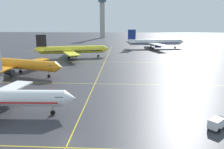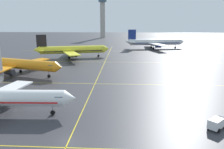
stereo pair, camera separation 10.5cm
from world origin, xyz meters
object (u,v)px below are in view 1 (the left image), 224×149
(airliner_far_left_stand, at_px, (154,42))
(service_truck_red_van, at_px, (217,123))
(airliner_third_row, at_px, (72,50))
(airliner_second_row, at_px, (18,64))
(control_tower, at_px, (102,15))

(airliner_far_left_stand, relative_size, service_truck_red_van, 9.73)
(airliner_far_left_stand, bearing_deg, airliner_third_row, -140.26)
(service_truck_red_van, bearing_deg, airliner_second_row, 145.04)
(airliner_second_row, xyz_separation_m, control_tower, (15.54, 163.61, 19.79))
(airliner_third_row, distance_m, service_truck_red_van, 88.60)
(airliner_second_row, xyz_separation_m, airliner_third_row, (11.41, 37.02, 0.24))
(airliner_second_row, bearing_deg, airliner_far_left_stand, 52.36)
(airliner_third_row, distance_m, control_tower, 128.15)
(service_truck_red_van, bearing_deg, airliner_far_left_stand, 88.57)
(service_truck_red_van, distance_m, control_tower, 208.21)
(airliner_second_row, height_order, airliner_far_left_stand, airliner_far_left_stand)
(airliner_second_row, relative_size, airliner_third_row, 0.94)
(airliner_third_row, bearing_deg, service_truck_red_van, -59.58)
(airliner_second_row, xyz_separation_m, airliner_far_left_stand, (59.15, 76.70, 0.47))
(control_tower, bearing_deg, airliner_far_left_stand, -63.36)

